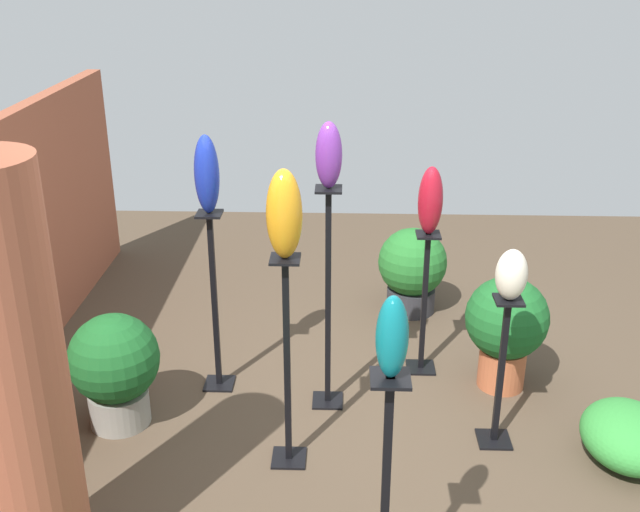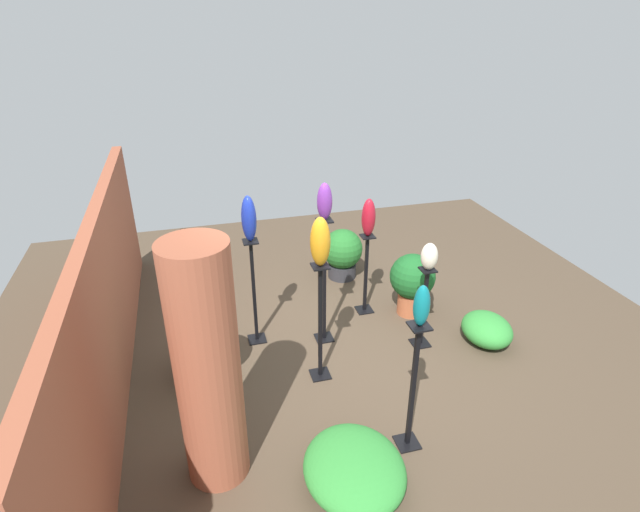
% 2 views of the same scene
% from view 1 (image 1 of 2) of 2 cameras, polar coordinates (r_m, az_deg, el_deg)
% --- Properties ---
extents(ground_plane, '(8.00, 8.00, 0.00)m').
position_cam_1_polar(ground_plane, '(4.87, 1.80, -12.57)').
color(ground_plane, '#4C3D2D').
extents(brick_pillar, '(0.50, 0.50, 2.07)m').
position_cam_1_polar(brick_pillar, '(3.52, -22.49, -9.50)').
color(brick_pillar, '#9E5138').
rests_on(brick_pillar, ground).
extents(pedestal_violet, '(0.20, 0.20, 1.48)m').
position_cam_1_polar(pedestal_violet, '(4.72, 0.62, -4.06)').
color(pedestal_violet, black).
rests_on(pedestal_violet, ground).
extents(pedestal_ivory, '(0.20, 0.20, 0.96)m').
position_cam_1_polar(pedestal_ivory, '(4.59, 13.56, -9.12)').
color(pedestal_ivory, black).
rests_on(pedestal_ivory, ground).
extents(pedestal_cobalt, '(0.20, 0.20, 1.26)m').
position_cam_1_polar(pedestal_cobalt, '(5.00, -8.00, -4.08)').
color(pedestal_cobalt, black).
rests_on(pedestal_cobalt, ground).
extents(pedestal_ruby, '(0.20, 0.20, 1.03)m').
position_cam_1_polar(pedestal_ruby, '(5.24, 7.92, -4.08)').
color(pedestal_ruby, black).
rests_on(pedestal_ruby, ground).
extents(pedestal_amber, '(0.20, 0.20, 1.29)m').
position_cam_1_polar(pedestal_amber, '(4.24, -2.51, -8.86)').
color(pedestal_amber, black).
rests_on(pedestal_amber, ground).
extents(art_vase_violet, '(0.15, 0.16, 0.40)m').
position_cam_1_polar(art_vase_violet, '(4.36, 0.67, 7.69)').
color(art_vase_violet, '#6B2D8C').
rests_on(art_vase_violet, pedestal_violet).
extents(art_vase_teal, '(0.13, 0.13, 0.35)m').
position_cam_1_polar(art_vase_teal, '(2.88, 5.51, -6.18)').
color(art_vase_teal, '#0F727A').
rests_on(art_vase_teal, pedestal_teal).
extents(art_vase_ivory, '(0.18, 0.18, 0.30)m').
position_cam_1_polar(art_vase_ivory, '(4.28, 14.38, -1.39)').
color(art_vase_ivory, beige).
rests_on(art_vase_ivory, pedestal_ivory).
extents(art_vase_cobalt, '(0.17, 0.16, 0.50)m').
position_cam_1_polar(art_vase_cobalt, '(4.66, -8.62, 6.17)').
color(art_vase_cobalt, '#192D9E').
rests_on(art_vase_cobalt, pedestal_cobalt).
extents(art_vase_ruby, '(0.16, 0.16, 0.46)m').
position_cam_1_polar(art_vase_ruby, '(4.93, 8.41, 4.19)').
color(art_vase_ruby, maroon).
rests_on(art_vase_ruby, pedestal_ruby).
extents(art_vase_amber, '(0.19, 0.19, 0.48)m').
position_cam_1_polar(art_vase_amber, '(3.83, -2.74, 3.19)').
color(art_vase_amber, orange).
rests_on(art_vase_amber, pedestal_amber).
extents(potted_plant_near_pillar, '(0.56, 0.56, 0.74)m').
position_cam_1_polar(potted_plant_near_pillar, '(4.82, -15.37, -8.08)').
color(potted_plant_near_pillar, gray).
rests_on(potted_plant_near_pillar, ground).
extents(potted_plant_back_center, '(0.55, 0.55, 0.79)m').
position_cam_1_polar(potted_plant_back_center, '(5.15, 14.00, -5.13)').
color(potted_plant_back_center, '#B25B38').
rests_on(potted_plant_back_center, ground).
extents(potted_plant_walkway_edge, '(0.56, 0.56, 0.71)m').
position_cam_1_polar(potted_plant_walkway_edge, '(6.11, 7.04, -0.89)').
color(potted_plant_walkway_edge, '#2D2D33').
rests_on(potted_plant_walkway_edge, ground).
extents(foliage_bed_east, '(0.63, 0.54, 0.34)m').
position_cam_1_polar(foliage_bed_east, '(4.82, 22.45, -12.55)').
color(foliage_bed_east, '#338C38').
rests_on(foliage_bed_east, ground).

